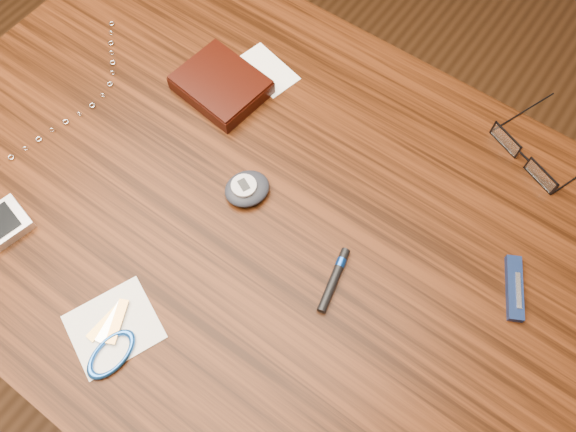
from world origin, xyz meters
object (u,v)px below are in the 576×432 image
pedometer (247,188)px  notepad_keys (112,341)px  desk (256,236)px  eyeglasses (527,155)px  wallet_and_card (222,84)px  pocket_knife (514,288)px

pedometer → notepad_keys: bearing=-91.5°
desk → eyeglasses: eyeglasses is taller
notepad_keys → pedometer: bearing=88.5°
eyeglasses → notepad_keys: size_ratio=1.26×
pedometer → eyeglasses: bearing=43.4°
desk → pedometer: 0.12m
wallet_and_card → pedometer: (0.13, -0.12, -0.00)m
notepad_keys → wallet_and_card: bearing=109.1°
desk → pedometer: pedometer is taller
eyeglasses → pocket_knife: bearing=-68.4°
notepad_keys → desk: bearing=84.5°
wallet_and_card → pedometer: bearing=-40.7°
wallet_and_card → pedometer: size_ratio=2.09×
desk → eyeglasses: size_ratio=6.20×
pedometer → desk: bearing=-35.0°
pedometer → pocket_knife: 0.36m
pocket_knife → eyeglasses: bearing=111.6°
wallet_and_card → eyeglasses: (0.42, 0.15, -0.00)m
wallet_and_card → pocket_knife: 0.49m
notepad_keys → pocket_knife: pocket_knife is taller
desk → notepad_keys: (-0.02, -0.24, 0.11)m
eyeglasses → pedometer: eyeglasses is taller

